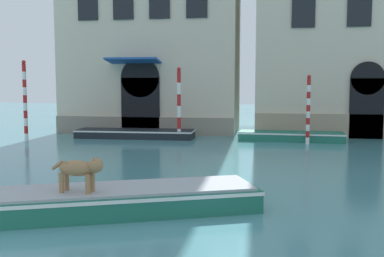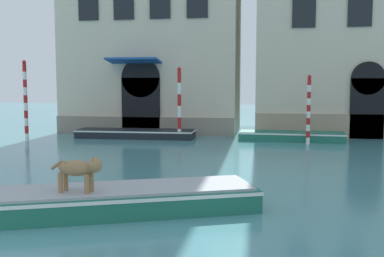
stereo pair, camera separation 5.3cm
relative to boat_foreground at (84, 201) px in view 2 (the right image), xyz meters
name	(u,v)px [view 2 (the right image)]	position (x,y,z in m)	size (l,w,h in m)	color
palazzo_right	(350,1)	(8.92, 18.76, 7.52)	(10.78, 6.13, 15.70)	beige
boat_foreground	(84,201)	(0.00, 0.00, 0.00)	(8.04, 4.51, 0.58)	#1E6651
dog_on_deck	(79,169)	(0.03, -0.29, 0.79)	(1.20, 0.39, 0.80)	#997047
boat_moored_near_palazzo	(136,133)	(-2.91, 14.15, -0.07)	(6.45, 1.79, 0.46)	black
boat_moored_far	(291,136)	(5.43, 14.21, -0.06)	(5.43, 1.85, 0.47)	#1E6651
mooring_pole_0	(179,104)	(-0.35, 13.49, 1.61)	(0.20, 0.20, 3.80)	white
mooring_pole_1	(309,109)	(6.16, 13.09, 1.40)	(0.19, 0.19, 3.38)	white
mooring_pole_3	(26,101)	(-8.08, 11.92, 1.78)	(0.20, 0.20, 4.15)	white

